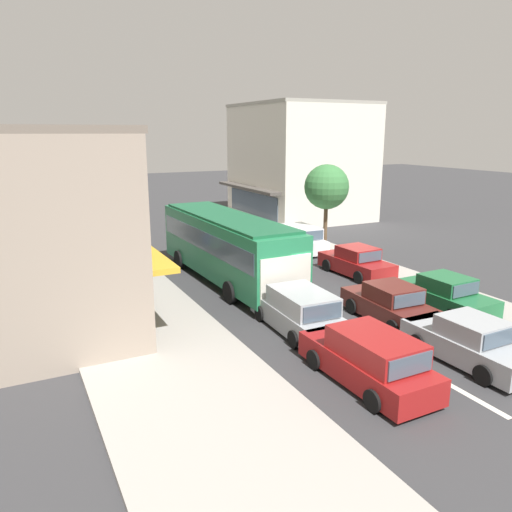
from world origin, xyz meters
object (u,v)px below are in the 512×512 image
object	(u,v)px
wagon_queue_gap_filler	(369,360)
parked_wagon_kerb_third	(298,239)
parked_sedan_kerb_front	(444,295)
pedestrian_with_handbag_near	(140,250)
street_tree_right	(327,187)
pedestrian_browsing_midblock	(145,255)
wagon_adjacent_lane_trail	(299,311)
city_bus	(227,243)
parked_sedan_kerb_second	(356,262)
sedan_adjacent_lane_lead	(391,305)
traffic_light_downstreet	(118,197)
sedan_behind_bus_mid	(469,342)

from	to	relation	value
wagon_queue_gap_filler	parked_wagon_kerb_third	size ratio (longest dim) A/B	1.00
parked_sedan_kerb_front	pedestrian_with_handbag_near	size ratio (longest dim) A/B	2.60
wagon_queue_gap_filler	street_tree_right	bearing A→B (deg)	59.91
wagon_queue_gap_filler	parked_sedan_kerb_front	distance (m)	7.44
wagon_queue_gap_filler	pedestrian_browsing_midblock	distance (m)	14.17
wagon_queue_gap_filler	wagon_adjacent_lane_trail	xyz separation A→B (m)	(0.27, 4.25, 0.00)
pedestrian_browsing_midblock	pedestrian_with_handbag_near	bearing A→B (deg)	88.18
wagon_adjacent_lane_trail	parked_sedan_kerb_front	bearing A→B (deg)	-7.40
city_bus	wagon_adjacent_lane_trail	distance (m)	6.99
parked_sedan_kerb_second	pedestrian_with_handbag_near	bearing A→B (deg)	148.38
wagon_queue_gap_filler	street_tree_right	world-z (taller)	street_tree_right
city_bus	sedan_adjacent_lane_lead	xyz separation A→B (m)	(3.45, -7.66, -1.22)
sedan_adjacent_lane_lead	traffic_light_downstreet	world-z (taller)	traffic_light_downstreet
sedan_adjacent_lane_lead	parked_wagon_kerb_third	bearing A→B (deg)	75.70
parked_sedan_kerb_second	sedan_adjacent_lane_lead	bearing A→B (deg)	-116.17
sedan_adjacent_lane_lead	wagon_adjacent_lane_trail	world-z (taller)	wagon_adjacent_lane_trail
sedan_adjacent_lane_lead	parked_wagon_kerb_third	world-z (taller)	parked_wagon_kerb_third
traffic_light_downstreet	wagon_queue_gap_filler	bearing A→B (deg)	-84.82
parked_sedan_kerb_second	sedan_behind_bus_mid	bearing A→B (deg)	-107.47
traffic_light_downstreet	pedestrian_browsing_midblock	distance (m)	9.53
sedan_adjacent_lane_lead	parked_sedan_kerb_front	size ratio (longest dim) A/B	1.01
wagon_queue_gap_filler	parked_wagon_kerb_third	bearing A→B (deg)	65.57
parked_wagon_kerb_third	traffic_light_downstreet	bearing A→B (deg)	137.37
city_bus	wagon_queue_gap_filler	world-z (taller)	city_bus
sedan_adjacent_lane_lead	pedestrian_with_handbag_near	xyz separation A→B (m)	(-6.67, 11.56, 0.40)
traffic_light_downstreet	pedestrian_with_handbag_near	distance (m)	8.39
street_tree_right	wagon_adjacent_lane_trail	bearing A→B (deg)	-128.46
sedan_behind_bus_mid	parked_sedan_kerb_second	xyz separation A→B (m)	(3.00, 9.53, 0.00)
sedan_adjacent_lane_lead	traffic_light_downstreet	size ratio (longest dim) A/B	1.02
sedan_adjacent_lane_lead	street_tree_right	xyz separation A→B (m)	(4.50, 10.98, 3.19)
pedestrian_browsing_midblock	parked_sedan_kerb_front	bearing A→B (deg)	-47.97
parked_sedan_kerb_second	pedestrian_with_handbag_near	xyz separation A→B (m)	(-9.48, 5.84, 0.40)
parked_wagon_kerb_third	pedestrian_browsing_midblock	xyz separation A→B (m)	(-9.64, -1.12, 0.32)
city_bus	wagon_adjacent_lane_trail	size ratio (longest dim) A/B	2.39
parked_wagon_kerb_third	street_tree_right	world-z (taller)	street_tree_right
sedan_adjacent_lane_lead	wagon_adjacent_lane_trail	size ratio (longest dim) A/B	0.94
pedestrian_with_handbag_near	pedestrian_browsing_midblock	xyz separation A→B (m)	(-0.04, -1.16, -0.00)
parked_wagon_kerb_third	pedestrian_with_handbag_near	world-z (taller)	pedestrian_with_handbag_near
parked_sedan_kerb_front	parked_sedan_kerb_second	world-z (taller)	same
parked_wagon_kerb_third	traffic_light_downstreet	distance (m)	12.31
street_tree_right	wagon_queue_gap_filler	bearing A→B (deg)	-120.09
sedan_adjacent_lane_lead	pedestrian_browsing_midblock	distance (m)	12.38
city_bus	pedestrian_with_handbag_near	size ratio (longest dim) A/B	6.69
sedan_behind_bus_mid	parked_sedan_kerb_front	xyz separation A→B (m)	(2.91, 3.74, 0.00)
city_bus	sedan_behind_bus_mid	size ratio (longest dim) A/B	2.58
parked_wagon_kerb_third	pedestrian_browsing_midblock	world-z (taller)	pedestrian_browsing_midblock
parked_sedan_kerb_front	wagon_queue_gap_filler	bearing A→B (deg)	-152.57
pedestrian_browsing_midblock	wagon_queue_gap_filler	bearing A→B (deg)	-78.50
sedan_adjacent_lane_lead	traffic_light_downstreet	bearing A→B (deg)	106.88
traffic_light_downstreet	parked_sedan_kerb_front	bearing A→B (deg)	-66.24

